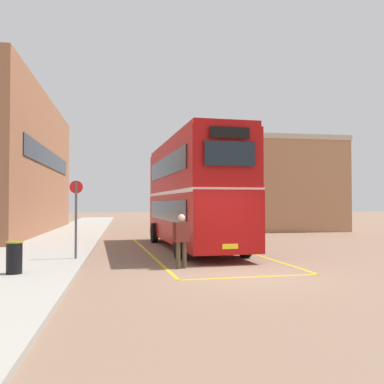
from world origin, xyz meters
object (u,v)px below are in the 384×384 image
Objects in this scene: bus_stop_sign at (76,211)px; double_decker_bus at (193,192)px; single_deck_bus at (194,207)px; pedestrian_boarding at (181,237)px; litter_bin at (14,258)px.

double_decker_bus is at bearing 38.33° from bus_stop_sign.
single_deck_bus is 23.71m from pedestrian_boarding.
double_decker_bus is at bearing 48.24° from litter_bin.
pedestrian_boarding is (-4.29, -23.31, -0.67)m from single_deck_bus.
single_deck_bus is at bearing 70.41° from bus_stop_sign.
bus_stop_sign is (1.26, 2.93, 1.16)m from litter_bin.
pedestrian_boarding is at bearing -100.42° from single_deck_bus.
single_deck_bus is at bearing 80.34° from double_decker_bus.
single_deck_bus is (3.03, 17.82, -0.88)m from double_decker_bus.
double_decker_bus is at bearing 77.15° from pedestrian_boarding.
double_decker_bus is 1.29× the size of single_deck_bus.
bus_stop_sign reaches higher than litter_bin.
bus_stop_sign reaches higher than pedestrian_boarding.
litter_bin is at bearing -113.31° from bus_stop_sign.
single_deck_bus reaches higher than bus_stop_sign.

